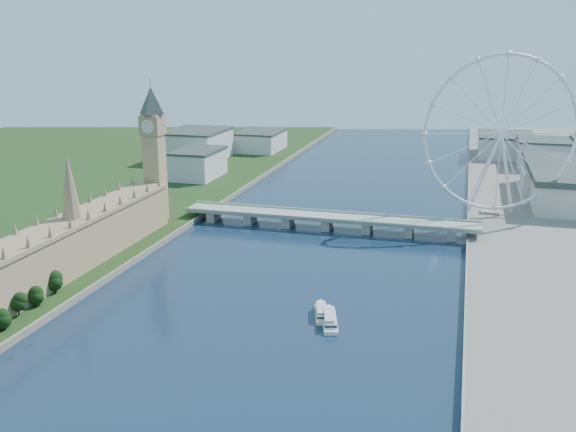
% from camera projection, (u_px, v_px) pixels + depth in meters
% --- Properties ---
extents(parliament_range, '(24.00, 200.00, 70.00)m').
position_uv_depth(parliament_range, '(75.00, 242.00, 385.40)').
color(parliament_range, tan).
rests_on(parliament_range, ground).
extents(big_ben, '(20.02, 20.02, 110.00)m').
position_uv_depth(big_ben, '(153.00, 137.00, 472.81)').
color(big_ben, tan).
rests_on(big_ben, ground).
extents(westminster_bridge, '(220.00, 22.00, 9.50)m').
position_uv_depth(westminster_bridge, '(328.00, 220.00, 476.23)').
color(westminster_bridge, gray).
rests_on(westminster_bridge, ground).
extents(london_eye, '(113.60, 39.12, 124.30)m').
position_uv_depth(london_eye, '(501.00, 134.00, 480.13)').
color(london_eye, silver).
rests_on(london_eye, ground).
extents(county_hall, '(54.00, 144.00, 35.00)m').
position_uv_depth(county_hall, '(557.00, 202.00, 553.54)').
color(county_hall, beige).
rests_on(county_hall, ground).
extents(city_skyline, '(505.00, 280.00, 32.00)m').
position_uv_depth(city_skyline, '(412.00, 151.00, 704.81)').
color(city_skyline, beige).
rests_on(city_skyline, ground).
extents(tour_boat_near, '(14.25, 29.21, 6.24)m').
position_uv_depth(tour_boat_near, '(330.00, 324.00, 317.18)').
color(tour_boat_near, white).
rests_on(tour_boat_near, ground).
extents(tour_boat_far, '(12.81, 26.23, 5.58)m').
position_uv_depth(tour_boat_far, '(321.00, 316.00, 326.55)').
color(tour_boat_far, silver).
rests_on(tour_boat_far, ground).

